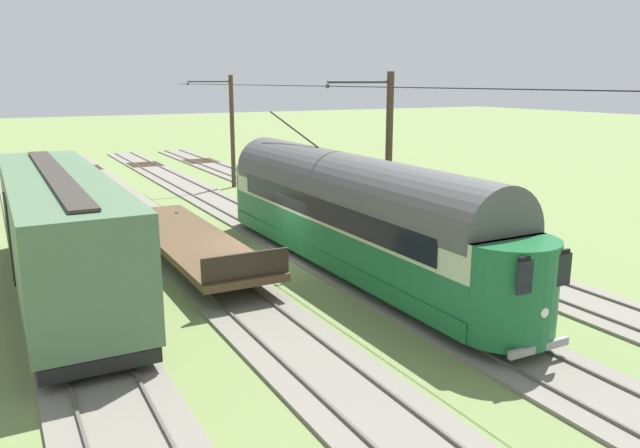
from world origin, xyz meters
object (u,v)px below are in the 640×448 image
(boxcar_adjacent, at_px, (60,230))
(catenary_pole_mid_near, at_px, (387,160))
(vintage_streetcar, at_px, (349,211))
(catenary_pole_foreground, at_px, (231,129))
(flatcar_far_siding, at_px, (190,239))

(boxcar_adjacent, distance_m, catenary_pole_mid_near, 12.32)
(vintage_streetcar, distance_m, catenary_pole_foreground, 19.76)
(vintage_streetcar, relative_size, flatcar_far_siding, 1.46)
(flatcar_far_siding, bearing_deg, boxcar_adjacent, 20.46)
(boxcar_adjacent, height_order, catenary_pole_foreground, catenary_pole_foreground)
(catenary_pole_foreground, height_order, catenary_pole_mid_near, same)
(boxcar_adjacent, bearing_deg, flatcar_far_siding, -159.54)
(boxcar_adjacent, bearing_deg, vintage_streetcar, 166.77)
(flatcar_far_siding, bearing_deg, catenary_pole_foreground, -115.67)
(boxcar_adjacent, xyz_separation_m, catenary_pole_mid_near, (-12.20, 0.57, 1.60))
(boxcar_adjacent, distance_m, catenary_pole_foreground, 21.22)
(flatcar_far_siding, bearing_deg, catenary_pole_mid_near, 162.57)
(vintage_streetcar, distance_m, boxcar_adjacent, 9.76)
(vintage_streetcar, xyz_separation_m, catenary_pole_foreground, (-2.71, -19.51, 1.50))
(vintage_streetcar, height_order, boxcar_adjacent, vintage_streetcar)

